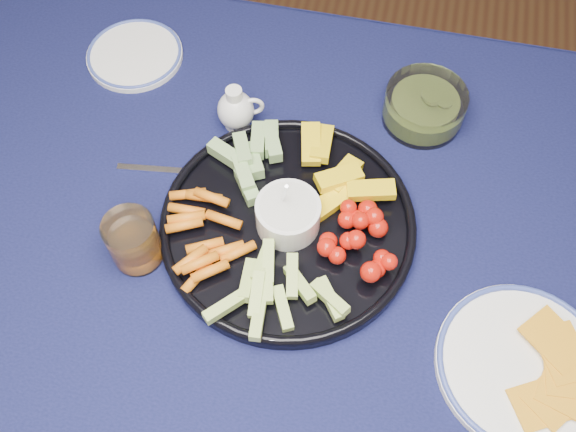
% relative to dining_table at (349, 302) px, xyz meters
% --- Properties ---
extents(dining_table, '(1.67, 1.07, 0.75)m').
position_rel_dining_table_xyz_m(dining_table, '(0.00, 0.00, 0.00)').
color(dining_table, '#4F351A').
rests_on(dining_table, ground).
extents(crudite_platter, '(0.39, 0.39, 0.12)m').
position_rel_dining_table_xyz_m(crudite_platter, '(-0.11, 0.06, 0.11)').
color(crudite_platter, black).
rests_on(crudite_platter, dining_table).
extents(creamer_pitcher, '(0.08, 0.06, 0.08)m').
position_rel_dining_table_xyz_m(creamer_pitcher, '(-0.24, 0.24, 0.12)').
color(creamer_pitcher, white).
rests_on(creamer_pitcher, dining_table).
extents(pickle_bowl, '(0.13, 0.13, 0.06)m').
position_rel_dining_table_xyz_m(pickle_bowl, '(0.06, 0.32, 0.12)').
color(pickle_bowl, white).
rests_on(pickle_bowl, dining_table).
extents(cheese_plate, '(0.24, 0.24, 0.03)m').
position_rel_dining_table_xyz_m(cheese_plate, '(0.24, -0.08, 0.10)').
color(cheese_plate, white).
rests_on(cheese_plate, dining_table).
extents(juice_tumbler, '(0.07, 0.07, 0.09)m').
position_rel_dining_table_xyz_m(juice_tumbler, '(-0.32, -0.03, 0.13)').
color(juice_tumbler, white).
rests_on(juice_tumbler, dining_table).
extents(fork_left, '(0.18, 0.04, 0.00)m').
position_rel_dining_table_xyz_m(fork_left, '(-0.30, 0.13, 0.09)').
color(fork_left, silver).
rests_on(fork_left, dining_table).
extents(fork_right, '(0.10, 0.12, 0.00)m').
position_rel_dining_table_xyz_m(fork_right, '(0.28, -0.07, 0.09)').
color(fork_right, silver).
rests_on(fork_right, dining_table).
extents(side_plate_extra, '(0.17, 0.17, 0.01)m').
position_rel_dining_table_xyz_m(side_plate_extra, '(-0.46, 0.35, 0.09)').
color(side_plate_extra, white).
rests_on(side_plate_extra, dining_table).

